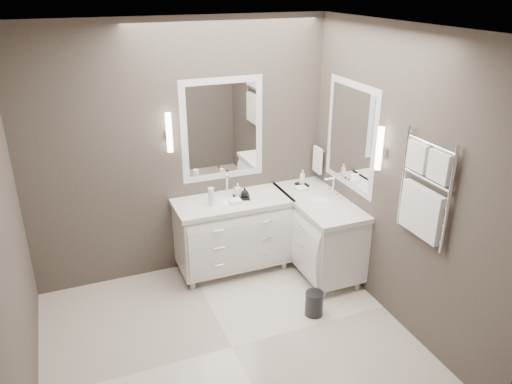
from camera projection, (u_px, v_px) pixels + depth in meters
name	position (u px, v px, depth m)	size (l,w,h in m)	color
floor	(232.00, 348.00, 4.44)	(3.20, 3.00, 0.01)	silver
ceiling	(224.00, 29.00, 3.36)	(3.20, 3.00, 0.01)	white
wall_back	(181.00, 152.00, 5.18)	(3.20, 0.01, 2.70)	#473F39
wall_front	(322.00, 325.00, 2.62)	(3.20, 0.01, 2.70)	#473F39
wall_left	(3.00, 249.00, 3.35)	(0.01, 3.00, 2.70)	#473F39
wall_right	(399.00, 181.00, 4.45)	(0.01, 3.00, 2.70)	#473F39
vanity_back	(233.00, 230.00, 5.44)	(1.24, 0.59, 0.97)	white
vanity_right	(318.00, 229.00, 5.46)	(0.59, 1.24, 0.97)	white
mirror_back	(223.00, 130.00, 5.24)	(0.90, 0.02, 1.10)	white
mirror_right	(351.00, 136.00, 5.04)	(0.02, 0.90, 1.10)	white
sconce_back	(169.00, 133.00, 4.97)	(0.06, 0.06, 0.40)	white
sconce_right	(379.00, 149.00, 4.51)	(0.06, 0.06, 0.40)	white
towel_bar_corner	(318.00, 159.00, 5.68)	(0.03, 0.22, 0.30)	white
towel_ladder	(424.00, 195.00, 4.07)	(0.06, 0.58, 0.90)	white
waste_bin	(314.00, 303.00, 4.82)	(0.18, 0.18, 0.25)	black
amenity_tray_back	(241.00, 197.00, 5.33)	(0.18, 0.13, 0.03)	black
amenity_tray_right	(302.00, 185.00, 5.65)	(0.11, 0.14, 0.02)	black
water_bottle	(211.00, 196.00, 5.15)	(0.06, 0.06, 0.18)	silver
soap_bottle_a	(238.00, 190.00, 5.30)	(0.06, 0.06, 0.14)	white
soap_bottle_b	(245.00, 192.00, 5.28)	(0.08, 0.08, 0.10)	black
soap_bottle_c	(302.00, 177.00, 5.61)	(0.06, 0.07, 0.17)	white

